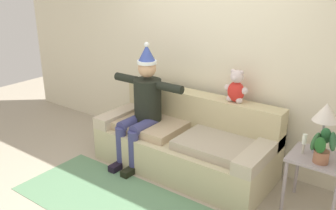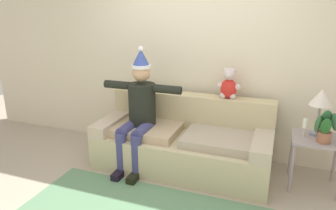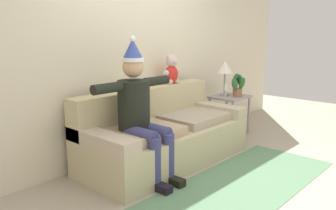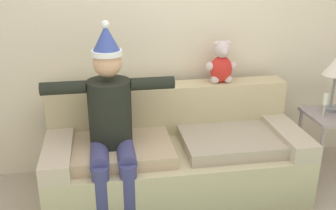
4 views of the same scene
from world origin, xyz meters
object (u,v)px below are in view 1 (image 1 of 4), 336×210
at_px(person_seated, 143,104).
at_px(side_table, 317,166).
at_px(couch, 186,142).
at_px(table_lamp, 326,115).
at_px(teddy_bear, 236,88).
at_px(potted_plant, 323,147).
at_px(candle_tall, 304,141).

xyz_separation_m(person_seated, side_table, (2.04, 0.20, -0.26)).
bearing_deg(couch, table_lamp, 4.50).
relative_size(side_table, table_lamp, 1.14).
relative_size(couch, teddy_bear, 5.56).
bearing_deg(potted_plant, table_lamp, 105.72).
bearing_deg(couch, person_seated, -162.10).
bearing_deg(candle_tall, table_lamp, 40.49).
distance_m(person_seated, candle_tall, 1.90).
xyz_separation_m(couch, person_seated, (-0.53, -0.17, 0.43)).
relative_size(person_seated, potted_plant, 4.23).
bearing_deg(side_table, candle_tall, -172.28).
xyz_separation_m(person_seated, teddy_bear, (1.00, 0.46, 0.28)).
xyz_separation_m(side_table, candle_tall, (-0.15, -0.02, 0.23)).
distance_m(table_lamp, candle_tall, 0.32).
height_order(teddy_bear, candle_tall, teddy_bear).
height_order(table_lamp, potted_plant, table_lamp).
bearing_deg(person_seated, potted_plant, 2.53).
bearing_deg(potted_plant, candle_tall, 155.70).
height_order(teddy_bear, potted_plant, teddy_bear).
height_order(teddy_bear, side_table, teddy_bear).
height_order(couch, potted_plant, potted_plant).
height_order(person_seated, candle_tall, person_seated).
distance_m(couch, table_lamp, 1.64).
distance_m(potted_plant, candle_tall, 0.21).
xyz_separation_m(teddy_bear, candle_tall, (0.88, -0.28, -0.31)).
bearing_deg(person_seated, teddy_bear, 24.43).
xyz_separation_m(couch, potted_plant, (1.54, -0.08, 0.43)).
height_order(table_lamp, candle_tall, table_lamp).
bearing_deg(potted_plant, person_seated, -177.47).
distance_m(person_seated, table_lamp, 2.06).
relative_size(person_seated, side_table, 2.53).
distance_m(couch, teddy_bear, 0.90).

